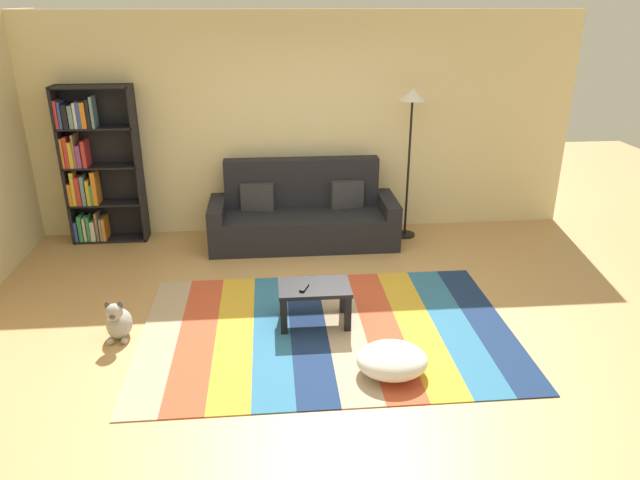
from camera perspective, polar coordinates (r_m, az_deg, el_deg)
ground_plane at (r=5.54m, az=0.40°, el=-8.10°), size 14.00×14.00×0.00m
back_wall at (r=7.46m, az=-1.48°, el=11.10°), size 6.80×0.10×2.70m
rug at (r=5.43m, az=0.66°, el=-8.73°), size 3.35×2.25×0.01m
couch at (r=7.22m, az=-1.64°, el=2.35°), size 2.26×0.80×1.00m
bookshelf at (r=7.60m, az=-21.15°, el=6.60°), size 0.90×0.28×1.90m
coffee_table at (r=5.40m, az=-0.55°, el=-5.22°), size 0.66×0.42×0.38m
pouf at (r=4.83m, az=7.00°, el=-11.50°), size 0.57×0.51×0.24m
dog at (r=5.54m, az=-18.97°, el=-7.52°), size 0.22×0.35×0.40m
standing_lamp at (r=7.18m, az=8.88°, el=11.94°), size 0.32×0.32×1.85m
tv_remote at (r=5.31m, az=-1.55°, el=-4.66°), size 0.10×0.16×0.02m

